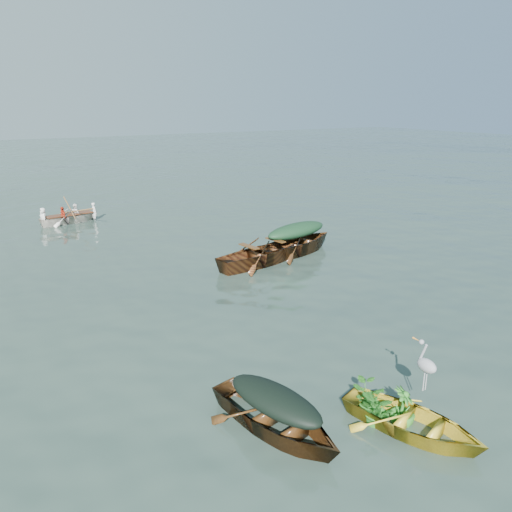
% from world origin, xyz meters
% --- Properties ---
extents(ground, '(140.00, 140.00, 0.00)m').
position_xyz_m(ground, '(0.00, 0.00, 0.00)').
color(ground, '#2F4239').
rests_on(ground, ground).
extents(yellow_dinghy, '(2.23, 3.28, 0.80)m').
position_xyz_m(yellow_dinghy, '(-1.99, -4.59, 0.00)').
color(yellow_dinghy, yellow).
rests_on(yellow_dinghy, ground).
extents(dark_covered_boat, '(2.09, 3.76, 0.88)m').
position_xyz_m(dark_covered_boat, '(-3.94, -3.37, 0.00)').
color(dark_covered_boat, '#482B10').
rests_on(dark_covered_boat, ground).
extents(green_tarp_boat, '(5.24, 2.61, 1.21)m').
position_xyz_m(green_tarp_boat, '(2.27, 4.76, 0.00)').
color(green_tarp_boat, '#42260F').
rests_on(green_tarp_boat, ground).
extents(open_wooden_boat, '(5.13, 2.37, 1.19)m').
position_xyz_m(open_wooden_boat, '(0.61, 4.39, 0.00)').
color(open_wooden_boat, brown).
rests_on(open_wooden_boat, ground).
extents(rowed_boat, '(3.82, 1.65, 0.85)m').
position_xyz_m(rowed_boat, '(-3.77, 13.96, 0.00)').
color(rowed_boat, white).
rests_on(rowed_boat, ground).
extents(dark_tarp_cover, '(1.15, 2.07, 0.40)m').
position_xyz_m(dark_tarp_cover, '(-3.94, -3.37, 0.64)').
color(dark_tarp_cover, black).
rests_on(dark_tarp_cover, dark_covered_boat).
extents(green_tarp_cover, '(2.88, 1.43, 0.52)m').
position_xyz_m(green_tarp_cover, '(2.27, 4.76, 0.87)').
color(green_tarp_cover, black).
rests_on(green_tarp_cover, green_tarp_boat).
extents(thwart_benches, '(2.59, 1.34, 0.04)m').
position_xyz_m(thwart_benches, '(0.61, 4.39, 0.61)').
color(thwart_benches, '#482A10').
rests_on(thwart_benches, open_wooden_boat).
extents(heron, '(0.40, 0.47, 0.92)m').
position_xyz_m(heron, '(-1.49, -4.36, 0.86)').
color(heron, '#9D9FA6').
rests_on(heron, yellow_dinghy).
extents(dinghy_weeds, '(0.96, 1.08, 0.60)m').
position_xyz_m(dinghy_weeds, '(-2.15, -4.06, 0.70)').
color(dinghy_weeds, '#206019').
rests_on(dinghy_weeds, yellow_dinghy).
extents(rowers, '(2.71, 1.38, 0.76)m').
position_xyz_m(rowers, '(-3.77, 13.96, 0.80)').
color(rowers, silver).
rests_on(rowers, rowed_boat).
extents(oars, '(0.98, 2.66, 0.06)m').
position_xyz_m(oars, '(-3.77, 13.96, 0.45)').
color(oars, brown).
rests_on(oars, rowed_boat).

